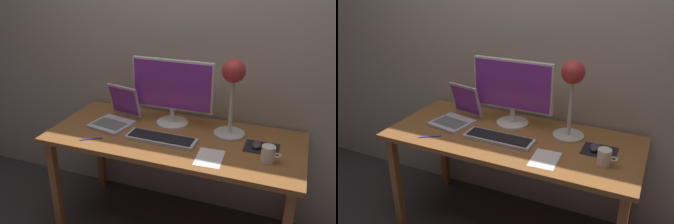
# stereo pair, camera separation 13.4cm
# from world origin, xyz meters

# --- Properties ---
(back_wall) EXTENTS (4.80, 0.06, 2.60)m
(back_wall) POSITION_xyz_m (0.00, 0.40, 1.30)
(back_wall) COLOR #B2A893
(back_wall) RESTS_ON ground
(desk) EXTENTS (1.60, 0.70, 0.74)m
(desk) POSITION_xyz_m (0.00, 0.00, 0.66)
(desk) COLOR #935B2D
(desk) RESTS_ON ground
(monitor) EXTENTS (0.55, 0.22, 0.45)m
(monitor) POSITION_xyz_m (-0.08, 0.17, 0.99)
(monitor) COLOR silver
(monitor) RESTS_ON desk
(keyboard_main) EXTENTS (0.44, 0.15, 0.03)m
(keyboard_main) POSITION_xyz_m (-0.05, -0.09, 0.75)
(keyboard_main) COLOR silver
(keyboard_main) RESTS_ON desk
(laptop) EXTENTS (0.30, 0.34, 0.25)m
(laptop) POSITION_xyz_m (-0.43, 0.06, 0.81)
(laptop) COLOR silver
(laptop) RESTS_ON desk
(desk_lamp) EXTENTS (0.20, 0.20, 0.49)m
(desk_lamp) POSITION_xyz_m (0.32, 0.14, 1.09)
(desk_lamp) COLOR beige
(desk_lamp) RESTS_ON desk
(mousepad) EXTENTS (0.20, 0.16, 0.00)m
(mousepad) POSITION_xyz_m (0.54, 0.03, 0.74)
(mousepad) COLOR black
(mousepad) RESTS_ON desk
(mouse) EXTENTS (0.06, 0.10, 0.03)m
(mouse) POSITION_xyz_m (0.51, 0.03, 0.76)
(mouse) COLOR #38383A
(mouse) RESTS_ON mousepad
(coffee_mug) EXTENTS (0.11, 0.08, 0.09)m
(coffee_mug) POSITION_xyz_m (0.59, -0.11, 0.79)
(coffee_mug) COLOR white
(coffee_mug) RESTS_ON desk
(paper_sheet_near_mouse) EXTENTS (0.16, 0.22, 0.00)m
(paper_sheet_near_mouse) POSITION_xyz_m (0.28, -0.19, 0.74)
(paper_sheet_near_mouse) COLOR white
(paper_sheet_near_mouse) RESTS_ON desk
(pen) EXTENTS (0.12, 0.09, 0.01)m
(pen) POSITION_xyz_m (-0.46, -0.23, 0.74)
(pen) COLOR #2633A5
(pen) RESTS_ON desk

